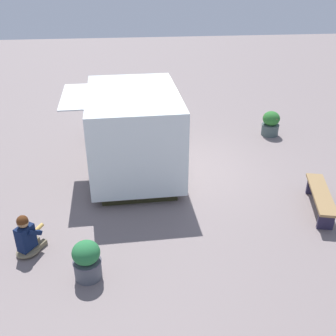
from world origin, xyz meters
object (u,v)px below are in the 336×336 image
plaza_bench (321,197)px  planter_flowering_far (271,123)px  food_truck (133,127)px  person_customer (27,237)px  planter_flowering_near (87,260)px

plaza_bench → planter_flowering_far: bearing=176.3°
food_truck → planter_flowering_far: size_ratio=6.06×
person_customer → plaza_bench: 6.52m
food_truck → person_customer: bearing=-30.6°
planter_flowering_near → food_truck: bearing=168.0°
food_truck → planter_flowering_near: size_ratio=6.27×
planter_flowering_near → plaza_bench: 5.49m
food_truck → plaza_bench: (2.89, 4.24, -0.73)m
food_truck → planter_flowering_near: (4.58, -0.98, -0.69)m
food_truck → person_customer: 4.41m
planter_flowering_far → plaza_bench: planter_flowering_far is taller
person_customer → plaza_bench: size_ratio=0.48×
planter_flowering_far → person_customer: bearing=-52.0°
food_truck → plaza_bench: bearing=55.7°
food_truck → plaza_bench: food_truck is taller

